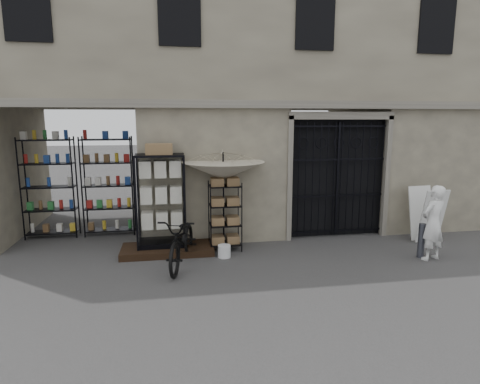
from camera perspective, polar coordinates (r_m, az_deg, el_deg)
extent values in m
plane|color=black|center=(7.99, 7.50, -11.21)|extent=(80.00, 80.00, 0.00)
cube|color=gray|center=(11.42, 1.87, 18.29)|extent=(14.00, 4.00, 9.00)
cube|color=black|center=(10.24, -22.29, 1.59)|extent=(3.00, 1.70, 3.00)
cube|color=black|center=(10.77, -21.89, 0.67)|extent=(2.70, 0.50, 2.50)
cube|color=black|center=(10.28, 13.32, 2.12)|extent=(2.50, 0.06, 3.00)
cube|color=black|center=(10.14, 13.66, 1.71)|extent=(0.05, 0.05, 2.80)
cube|color=black|center=(9.10, -10.25, -8.06)|extent=(2.00, 0.90, 0.15)
cube|color=black|center=(9.16, -10.96, -7.08)|extent=(1.14, 0.85, 0.11)
cube|color=silver|center=(8.63, -11.74, -1.62)|extent=(0.92, 0.25, 1.89)
cube|color=silver|center=(8.95, -11.14, -1.91)|extent=(0.94, 0.65, 1.58)
cube|color=olive|center=(8.78, -11.41, 5.65)|extent=(0.65, 0.56, 0.23)
cube|color=black|center=(9.00, -2.15, -3.43)|extent=(0.70, 0.52, 1.56)
cube|color=olive|center=(9.01, -2.15, -3.73)|extent=(0.60, 0.42, 1.17)
cylinder|color=black|center=(9.05, -2.37, -1.28)|extent=(0.04, 0.04, 2.20)
imported|color=#B2A791|center=(8.92, -2.40, 3.75)|extent=(1.98, 2.00, 1.48)
cylinder|color=silver|center=(8.68, -2.26, -8.40)|extent=(0.29, 0.29, 0.26)
imported|color=black|center=(8.35, -8.09, -10.24)|extent=(0.92, 1.18, 1.99)
cylinder|color=#494C57|center=(9.42, 24.38, -6.31)|extent=(0.18, 0.18, 0.74)
imported|color=white|center=(9.48, 25.39, -8.63)|extent=(1.05, 1.69, 0.38)
cube|color=silver|center=(10.43, 25.70, -3.16)|extent=(0.64, 0.36, 1.29)
cube|color=silver|center=(10.74, 24.33, -2.70)|extent=(0.64, 0.36, 1.29)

